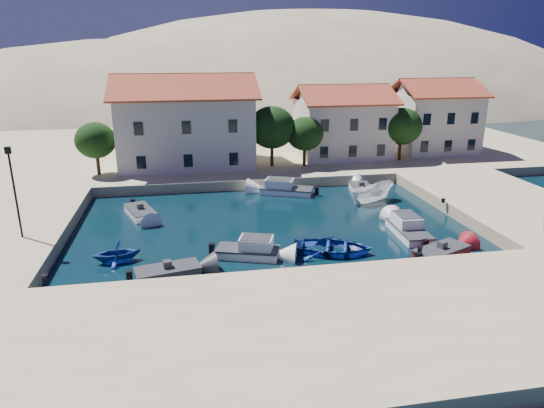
{
  "coord_description": "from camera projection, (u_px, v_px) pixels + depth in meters",
  "views": [
    {
      "loc": [
        -6.25,
        -25.29,
        13.27
      ],
      "look_at": [
        0.01,
        9.09,
        2.0
      ],
      "focal_mm": 32.0,
      "sensor_mm": 36.0,
      "label": 1
    }
  ],
  "objects": [
    {
      "name": "ground",
      "position": [
        299.0,
        282.0,
        28.81
      ],
      "size": [
        400.0,
        400.0,
        0.0
      ],
      "primitive_type": "plane",
      "color": "black",
      "rests_on": "ground"
    },
    {
      "name": "quay_south",
      "position": [
        329.0,
        330.0,
        23.04
      ],
      "size": [
        52.0,
        12.0,
        1.0
      ],
      "primitive_type": "cube",
      "color": "tan",
      "rests_on": "ground"
    },
    {
      "name": "quay_east",
      "position": [
        505.0,
        204.0,
        41.52
      ],
      "size": [
        11.0,
        20.0,
        1.0
      ],
      "primitive_type": "cube",
      "color": "tan",
      "rests_on": "ground"
    },
    {
      "name": "quay_west",
      "position": [
        10.0,
        235.0,
        34.78
      ],
      "size": [
        8.0,
        20.0,
        1.0
      ],
      "primitive_type": "cube",
      "color": "tan",
      "rests_on": "ground"
    },
    {
      "name": "quay_north",
      "position": [
        248.0,
        149.0,
        64.58
      ],
      "size": [
        80.0,
        36.0,
        1.0
      ],
      "primitive_type": "cube",
      "color": "tan",
      "rests_on": "ground"
    },
    {
      "name": "hills",
      "position": [
        271.0,
        168.0,
        155.27
      ],
      "size": [
        254.0,
        176.0,
        99.0
      ],
      "color": "gray",
      "rests_on": "ground"
    },
    {
      "name": "building_left",
      "position": [
        186.0,
        119.0,
        52.19
      ],
      "size": [
        14.7,
        9.45,
        9.7
      ],
      "color": "beige",
      "rests_on": "quay_north"
    },
    {
      "name": "building_mid",
      "position": [
        342.0,
        121.0,
        56.41
      ],
      "size": [
        10.5,
        8.4,
        8.3
      ],
      "color": "beige",
      "rests_on": "quay_north"
    },
    {
      "name": "building_right",
      "position": [
        434.0,
        115.0,
        59.32
      ],
      "size": [
        9.45,
        8.4,
        8.8
      ],
      "color": "beige",
      "rests_on": "quay_north"
    },
    {
      "name": "trees",
      "position": [
        286.0,
        131.0,
        51.94
      ],
      "size": [
        37.3,
        5.3,
        6.45
      ],
      "color": "#382314",
      "rests_on": "quay_north"
    },
    {
      "name": "lamppost",
      "position": [
        13.0,
        184.0,
        31.86
      ],
      "size": [
        0.35,
        0.25,
        6.22
      ],
      "color": "black",
      "rests_on": "quay_west"
    },
    {
      "name": "bollards",
      "position": [
        327.0,
        237.0,
        32.56
      ],
      "size": [
        29.36,
        9.56,
        0.3
      ],
      "color": "black",
      "rests_on": "ground"
    },
    {
      "name": "motorboat_grey_sw",
      "position": [
        168.0,
        272.0,
        29.41
      ],
      "size": [
        4.14,
        2.51,
        1.25
      ],
      "rotation": [
        0.0,
        0.0,
        0.22
      ],
      "color": "#36363B",
      "rests_on": "ground"
    },
    {
      "name": "cabin_cruiser_south",
      "position": [
        248.0,
        250.0,
        32.18
      ],
      "size": [
        4.51,
        3.0,
        1.6
      ],
      "rotation": [
        0.0,
        0.0,
        -0.32
      ],
      "color": "white",
      "rests_on": "ground"
    },
    {
      "name": "rowboat_south",
      "position": [
        332.0,
        253.0,
        32.96
      ],
      "size": [
        6.28,
        5.35,
        1.1
      ],
      "primitive_type": "imported",
      "rotation": [
        0.0,
        0.0,
        1.23
      ],
      "color": "navy",
      "rests_on": "ground"
    },
    {
      "name": "motorboat_red_se",
      "position": [
        441.0,
        252.0,
        32.3
      ],
      "size": [
        4.34,
        3.22,
        1.25
      ],
      "rotation": [
        0.0,
        0.0,
        0.42
      ],
      "color": "maroon",
      "rests_on": "ground"
    },
    {
      "name": "cabin_cruiser_east",
      "position": [
        409.0,
        229.0,
        35.83
      ],
      "size": [
        2.18,
        4.89,
        1.6
      ],
      "rotation": [
        0.0,
        0.0,
        1.52
      ],
      "color": "white",
      "rests_on": "ground"
    },
    {
      "name": "boat_east",
      "position": [
        372.0,
        202.0,
        43.84
      ],
      "size": [
        5.09,
        3.47,
        1.84
      ],
      "primitive_type": "imported",
      "rotation": [
        0.0,
        0.0,
        1.96
      ],
      "color": "white",
      "rests_on": "ground"
    },
    {
      "name": "motorboat_white_ne",
      "position": [
        361.0,
        189.0,
        46.64
      ],
      "size": [
        2.46,
        4.16,
        1.25
      ],
      "rotation": [
        0.0,
        0.0,
        1.4
      ],
      "color": "white",
      "rests_on": "ground"
    },
    {
      "name": "rowboat_west",
      "position": [
        117.0,
        262.0,
        31.56
      ],
      "size": [
        3.34,
        2.99,
        1.58
      ],
      "primitive_type": "imported",
      "rotation": [
        0.0,
        0.0,
        -1.43
      ],
      "color": "navy",
      "rests_on": "ground"
    },
    {
      "name": "motorboat_white_west",
      "position": [
        140.0,
        212.0,
        40.16
      ],
      "size": [
        3.01,
        4.39,
        1.25
      ],
      "rotation": [
        0.0,
        0.0,
        -1.23
      ],
      "color": "white",
      "rests_on": "ground"
    },
    {
      "name": "cabin_cruiser_north",
      "position": [
        286.0,
        189.0,
        46.14
      ],
      "size": [
        5.38,
        3.84,
        1.6
      ],
      "rotation": [
        0.0,
        0.0,
        2.74
      ],
      "color": "white",
      "rests_on": "ground"
    }
  ]
}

